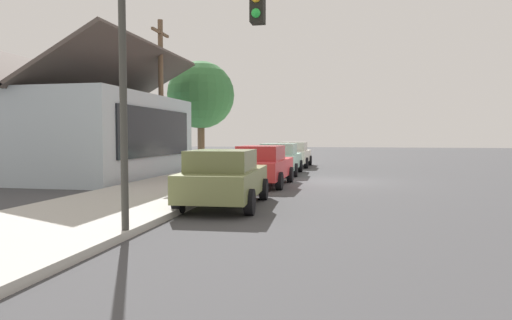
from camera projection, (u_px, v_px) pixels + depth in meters
name	position (u px, v px, depth m)	size (l,w,h in m)	color
ground_plane	(333.00, 181.00, 19.21)	(120.00, 120.00, 0.00)	#424244
sidewalk_curb	(210.00, 177.00, 20.33)	(60.00, 4.20, 0.16)	#B2AFA8
car_olive	(225.00, 178.00, 12.28)	(4.42, 2.22, 1.59)	olive
car_cherry	(263.00, 165.00, 17.51)	(4.42, 2.04, 1.59)	red
car_seafoam	(280.00, 158.00, 22.71)	(4.74, 2.12, 1.59)	#9ED1BC
car_ivory	(294.00, 154.00, 28.31)	(4.59, 2.06, 1.59)	silver
storefront_building	(80.00, 134.00, 21.13)	(9.88, 8.25, 6.12)	#ADBCC6
shade_tree	(201.00, 95.00, 27.48)	(4.17, 4.17, 6.62)	brown
traffic_light_main	(175.00, 53.00, 8.09)	(0.37, 2.79, 5.20)	#383833
utility_pole_wooden	(161.00, 95.00, 21.18)	(1.80, 0.24, 7.50)	brown
fire_hydrant_red	(221.00, 174.00, 17.09)	(0.22, 0.22, 0.71)	red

